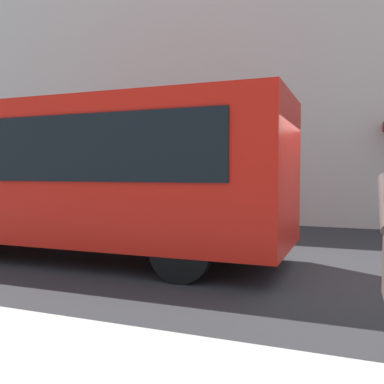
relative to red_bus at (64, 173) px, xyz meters
name	(u,v)px	position (x,y,z in m)	size (l,w,h in m)	color
ground_plane	(317,275)	(-4.94, -0.16, -1.68)	(60.00, 60.00, 0.00)	#2B2B2D
building_facade_far	(338,33)	(-4.95, -6.95, 4.30)	(28.00, 1.55, 12.00)	beige
red_bus	(64,173)	(0.00, 0.00, 0.00)	(9.05, 2.54, 3.08)	red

